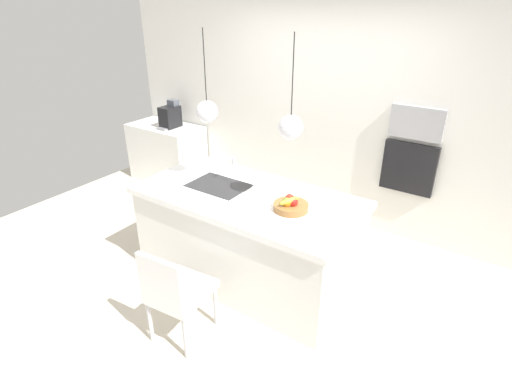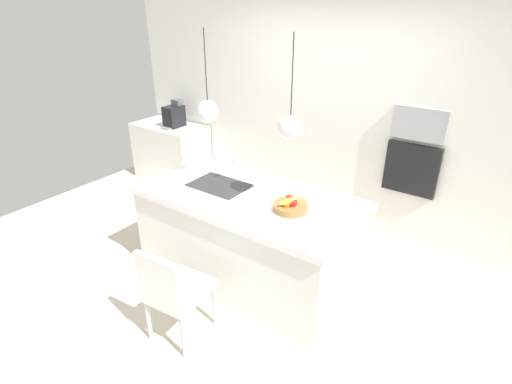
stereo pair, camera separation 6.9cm
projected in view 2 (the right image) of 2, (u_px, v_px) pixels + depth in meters
floor at (248, 274)px, 4.04m from camera, size 6.60×6.60×0.00m
back_wall at (330, 114)px, 4.68m from camera, size 6.00×0.10×2.60m
kitchen_island at (248, 236)px, 3.84m from camera, size 2.08×1.05×0.91m
sink_basin at (219, 186)px, 3.81m from camera, size 0.56×0.40×0.02m
faucet at (233, 165)px, 3.91m from camera, size 0.02×0.17×0.22m
fruit_bowl at (290, 205)px, 3.34m from camera, size 0.30×0.30×0.14m
side_counter at (171, 152)px, 6.04m from camera, size 1.10×0.60×0.85m
coffee_machine at (174, 116)px, 5.72m from camera, size 0.20×0.35×0.38m
microwave at (420, 124)px, 4.05m from camera, size 0.54×0.08×0.34m
oven at (411, 169)px, 4.27m from camera, size 0.56×0.08×0.56m
chair_near at (174, 290)px, 3.09m from camera, size 0.46×0.51×0.87m
pendant_light_left at (208, 111)px, 3.55m from camera, size 0.20×0.20×0.80m
pendant_light_right at (290, 127)px, 3.11m from camera, size 0.20×0.20×0.80m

